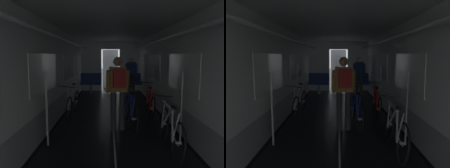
# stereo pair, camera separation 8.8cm
# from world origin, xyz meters

# --- Properties ---
(train_car_shell) EXTENTS (3.14, 12.34, 2.57)m
(train_car_shell) POSITION_xyz_m (-0.00, 3.60, 1.70)
(train_car_shell) COLOR black
(train_car_shell) RESTS_ON ground
(bench_seat_far_left) EXTENTS (0.98, 0.51, 0.95)m
(bench_seat_far_left) POSITION_xyz_m (-0.90, 8.07, 0.57)
(bench_seat_far_left) COLOR gray
(bench_seat_far_left) RESTS_ON ground
(bench_seat_far_right) EXTENTS (0.98, 0.51, 0.95)m
(bench_seat_far_right) POSITION_xyz_m (0.90, 8.07, 0.57)
(bench_seat_far_right) COLOR gray
(bench_seat_far_right) RESTS_ON ground
(bicycle_silver) EXTENTS (0.44, 1.69, 0.95)m
(bicycle_silver) POSITION_xyz_m (1.00, 1.86, 0.38)
(bicycle_silver) COLOR black
(bicycle_silver) RESTS_ON ground
(bicycle_red) EXTENTS (0.44, 1.69, 0.95)m
(bicycle_red) POSITION_xyz_m (1.06, 4.15, 0.38)
(bicycle_red) COLOR black
(bicycle_red) RESTS_ON ground
(bicycle_white) EXTENTS (0.44, 1.69, 0.95)m
(bicycle_white) POSITION_xyz_m (-1.12, 4.20, 0.38)
(bicycle_white) COLOR black
(bicycle_white) RESTS_ON ground
(person_cyclist_aisle) EXTENTS (0.55, 0.42, 1.69)m
(person_cyclist_aisle) POSITION_xyz_m (0.11, 2.97, 1.02)
(person_cyclist_aisle) COLOR #2D2D33
(person_cyclist_aisle) RESTS_ON ground
(bicycle_blue_in_aisle) EXTENTS (0.44, 1.69, 0.94)m
(bicycle_blue_in_aisle) POSITION_xyz_m (0.40, 3.23, 0.38)
(bicycle_blue_in_aisle) COLOR black
(bicycle_blue_in_aisle) RESTS_ON ground
(person_standing_near_bench) EXTENTS (0.53, 0.23, 1.69)m
(person_standing_near_bench) POSITION_xyz_m (0.90, 7.70, 0.98)
(person_standing_near_bench) COLOR brown
(person_standing_near_bench) RESTS_ON ground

